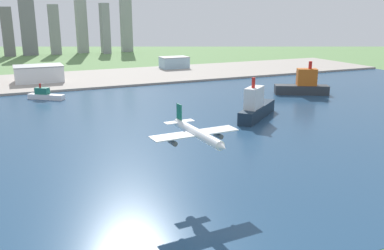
{
  "coord_description": "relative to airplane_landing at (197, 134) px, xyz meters",
  "views": [
    {
      "loc": [
        -79.83,
        -33.3,
        83.14
      ],
      "look_at": [
        4.73,
        157.46,
        25.64
      ],
      "focal_mm": 38.85,
      "sensor_mm": 36.0,
      "label": 1
    }
  ],
  "objects": [
    {
      "name": "ground_plane",
      "position": [
        7.03,
        174.65,
        -31.14
      ],
      "size": [
        2400.0,
        2400.0,
        0.0
      ],
      "primitive_type": "plane",
      "color": "#60894F"
    },
    {
      "name": "distant_skyline",
      "position": [
        -29.37,
        705.7,
        31.25
      ],
      "size": [
        370.07,
        69.71,
        153.62
      ],
      "color": "#999B9F",
      "rests_on": "ground"
    },
    {
      "name": "warehouse_main",
      "position": [
        -40.59,
        359.14,
        -19.07
      ],
      "size": [
        54.74,
        36.26,
        19.1
      ],
      "color": "white",
      "rests_on": "industrial_pier"
    },
    {
      "name": "ferry_boat",
      "position": [
        -42.83,
        261.38,
        -26.92
      ],
      "size": [
        33.48,
        28.52,
        15.07
      ],
      "color": "white",
      "rests_on": "water_bay"
    },
    {
      "name": "airplane_landing",
      "position": [
        0.0,
        0.0,
        0.0
      ],
      "size": [
        41.1,
        45.05,
        13.44
      ],
      "color": "white"
    },
    {
      "name": "industrial_pier",
      "position": [
        7.03,
        364.65,
        -29.89
      ],
      "size": [
        840.0,
        140.0,
        2.5
      ],
      "primitive_type": "cube",
      "color": "#A0978D",
      "rests_on": "ground"
    },
    {
      "name": "container_barge",
      "position": [
        202.22,
        179.98,
        -21.51
      ],
      "size": [
        54.25,
        37.97,
        33.79
      ],
      "color": "#2D3338",
      "rests_on": "water_bay"
    },
    {
      "name": "cargo_ship",
      "position": [
        103.65,
        113.97,
        -21.53
      ],
      "size": [
        53.38,
        46.41,
        34.2
      ],
      "color": "#192838",
      "rests_on": "water_bay"
    },
    {
      "name": "warehouse_annex",
      "position": [
        149.2,
        406.24,
        -20.43
      ],
      "size": [
        39.79,
        25.88,
        16.37
      ],
      "color": "#99BCD1",
      "rests_on": "industrial_pier"
    },
    {
      "name": "water_bay",
      "position": [
        7.03,
        114.65,
        -31.07
      ],
      "size": [
        840.0,
        360.0,
        0.15
      ],
      "primitive_type": "cube",
      "color": "navy",
      "rests_on": "ground"
    }
  ]
}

